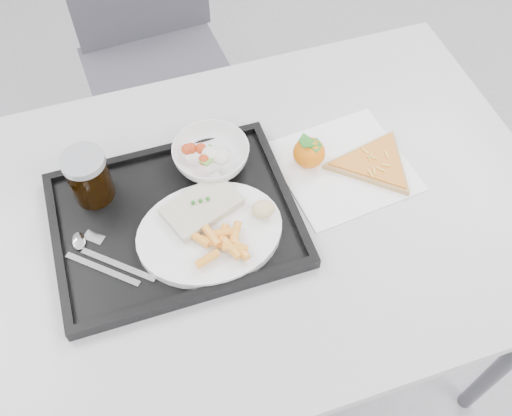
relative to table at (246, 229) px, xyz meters
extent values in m
cube|color=#BBBBBD|center=(0.00, 0.00, 0.05)|extent=(1.20, 0.80, 0.03)
cylinder|color=#47474C|center=(0.54, -0.34, -0.32)|extent=(0.04, 0.04, 0.72)
cylinder|color=#47474C|center=(-0.54, 0.34, -0.32)|extent=(0.04, 0.04, 0.72)
cylinder|color=#47474C|center=(0.54, 0.34, -0.32)|extent=(0.04, 0.04, 0.72)
cube|color=#3E3D45|center=(-0.04, 0.73, -0.23)|extent=(0.45, 0.45, 0.04)
cylinder|color=#47474C|center=(-0.22, 0.55, -0.47)|extent=(0.03, 0.03, 0.43)
cylinder|color=#47474C|center=(0.14, 0.55, -0.47)|extent=(0.03, 0.03, 0.43)
cylinder|color=#47474C|center=(-0.22, 0.91, -0.47)|extent=(0.03, 0.03, 0.43)
cylinder|color=#47474C|center=(0.14, 0.91, -0.47)|extent=(0.03, 0.03, 0.43)
cube|color=black|center=(-0.13, 0.01, 0.07)|extent=(0.45, 0.35, 0.01)
cube|color=black|center=(-0.13, 0.18, 0.09)|extent=(0.45, 0.02, 0.01)
cube|color=black|center=(-0.13, -0.15, 0.09)|extent=(0.45, 0.02, 0.01)
cube|color=black|center=(0.08, 0.01, 0.09)|extent=(0.02, 0.32, 0.01)
cube|color=black|center=(-0.35, 0.01, 0.09)|extent=(0.02, 0.32, 0.01)
cylinder|color=white|center=(-0.08, -0.04, 0.09)|extent=(0.27, 0.27, 0.02)
cube|color=beige|center=(-0.08, 0.01, 0.11)|extent=(0.16, 0.13, 0.02)
sphere|color=#236B1C|center=(-0.10, 0.01, 0.12)|extent=(0.01, 0.01, 0.01)
sphere|color=#236B1C|center=(-0.08, 0.01, 0.12)|extent=(0.01, 0.01, 0.01)
sphere|color=#236B1C|center=(-0.07, 0.01, 0.12)|extent=(0.01, 0.01, 0.01)
ellipsoid|color=#E3C083|center=(0.02, -0.04, 0.12)|extent=(0.05, 0.05, 0.03)
imported|color=white|center=(-0.03, 0.12, 0.11)|extent=(0.15, 0.15, 0.05)
cylinder|color=black|center=(-0.27, 0.12, 0.13)|extent=(0.08, 0.08, 0.10)
cylinder|color=#A5A8AD|center=(-0.27, 0.12, 0.18)|extent=(0.08, 0.08, 0.01)
cube|color=silver|center=(-0.28, -0.05, 0.08)|extent=(0.12, 0.11, 0.00)
ellipsoid|color=silver|center=(-0.31, 0.02, 0.09)|extent=(0.05, 0.05, 0.01)
cube|color=silver|center=(-0.25, -0.05, 0.08)|extent=(0.12, 0.11, 0.00)
cube|color=silver|center=(-0.29, 0.02, 0.08)|extent=(0.04, 0.04, 0.00)
cube|color=white|center=(0.22, 0.04, 0.07)|extent=(0.27, 0.26, 0.00)
ellipsoid|color=#E25D00|center=(0.16, 0.07, 0.10)|extent=(0.08, 0.08, 0.06)
cube|color=#236B1C|center=(0.16, 0.07, 0.13)|extent=(0.04, 0.05, 0.02)
cube|color=#236B1C|center=(0.16, 0.07, 0.13)|extent=(0.05, 0.03, 0.02)
cylinder|color=tan|center=(0.28, 0.02, 0.08)|extent=(0.26, 0.26, 0.01)
cylinder|color=#C0440B|center=(0.28, 0.02, 0.08)|extent=(0.23, 0.23, 0.00)
cube|color=#EABC47|center=(0.26, -0.01, 0.09)|extent=(0.00, 0.02, 0.00)
cube|color=#EABC47|center=(0.28, 0.03, 0.09)|extent=(0.02, 0.02, 0.00)
cube|color=#EABC47|center=(0.30, 0.00, 0.09)|extent=(0.02, 0.01, 0.00)
cube|color=#EABC47|center=(0.28, 0.00, 0.09)|extent=(0.01, 0.02, 0.00)
cube|color=#EABC47|center=(0.31, 0.03, 0.09)|extent=(0.01, 0.02, 0.00)
cube|color=#EABC47|center=(0.27, 0.05, 0.09)|extent=(0.01, 0.02, 0.00)
cube|color=#EABC47|center=(0.27, 0.00, 0.09)|extent=(0.01, 0.02, 0.00)
cube|color=#EABC47|center=(0.28, 0.03, 0.09)|extent=(0.02, 0.01, 0.00)
cylinder|color=orange|center=(-0.06, -0.06, 0.11)|extent=(0.05, 0.02, 0.02)
cylinder|color=orange|center=(-0.04, -0.11, 0.11)|extent=(0.03, 0.05, 0.02)
cylinder|color=orange|center=(-0.04, -0.07, 0.11)|extent=(0.04, 0.05, 0.02)
cylinder|color=orange|center=(-0.08, -0.07, 0.11)|extent=(0.05, 0.04, 0.02)
cylinder|color=orange|center=(-0.10, -0.11, 0.11)|extent=(0.05, 0.03, 0.02)
cylinder|color=orange|center=(-0.08, -0.06, 0.12)|extent=(0.03, 0.05, 0.02)
cylinder|color=orange|center=(-0.06, -0.07, 0.11)|extent=(0.04, 0.05, 0.02)
cylinder|color=orange|center=(-0.05, -0.10, 0.12)|extent=(0.05, 0.03, 0.02)
cylinder|color=orange|center=(-0.06, -0.10, 0.12)|extent=(0.03, 0.05, 0.02)
cylinder|color=orange|center=(-0.10, -0.06, 0.11)|extent=(0.04, 0.05, 0.02)
sphere|color=#B23514|center=(-0.07, 0.14, 0.12)|extent=(0.02, 0.02, 0.02)
sphere|color=#B23514|center=(-0.05, 0.14, 0.12)|extent=(0.02, 0.02, 0.02)
sphere|color=#B23514|center=(-0.05, 0.11, 0.12)|extent=(0.02, 0.02, 0.02)
sphere|color=#B23514|center=(-0.08, 0.14, 0.12)|extent=(0.02, 0.02, 0.02)
ellipsoid|color=silver|center=(-0.03, 0.11, 0.12)|extent=(0.03, 0.03, 0.03)
ellipsoid|color=silver|center=(-0.02, 0.10, 0.12)|extent=(0.03, 0.03, 0.03)
ellipsoid|color=silver|center=(-0.04, 0.12, 0.12)|extent=(0.03, 0.03, 0.03)
cube|color=#639738|center=(-0.05, 0.10, 0.12)|extent=(0.03, 0.03, 0.00)
cube|color=#639738|center=(-0.03, 0.12, 0.12)|extent=(0.03, 0.03, 0.00)
cube|color=#639738|center=(-0.03, 0.12, 0.12)|extent=(0.03, 0.03, 0.00)
camera|label=1|loc=(-0.17, -0.59, 0.98)|focal=40.00mm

